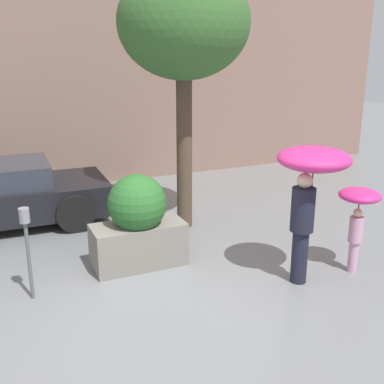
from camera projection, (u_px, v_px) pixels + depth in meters
name	position (u px, v px, depth m)	size (l,w,h in m)	color
ground_plane	(173.00, 309.00, 6.39)	(40.00, 40.00, 0.00)	slate
building_facade	(67.00, 60.00, 11.17)	(18.00, 0.30, 6.00)	#8C6B5B
planter_box	(138.00, 223.00, 7.46)	(1.44, 0.90, 1.48)	gray
person_adult	(311.00, 177.00, 6.72)	(1.03, 1.03, 2.01)	#1E1E2D
person_child	(359.00, 207.00, 7.20)	(0.63, 0.63, 1.31)	#D199B7
parked_car_near	(2.00, 196.00, 9.18)	(3.99, 2.02, 1.22)	black
street_tree	(184.00, 26.00, 8.25)	(2.30, 2.30, 4.70)	brown
parking_meter	(26.00, 235.00, 6.38)	(0.14, 0.14, 1.32)	#595B60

